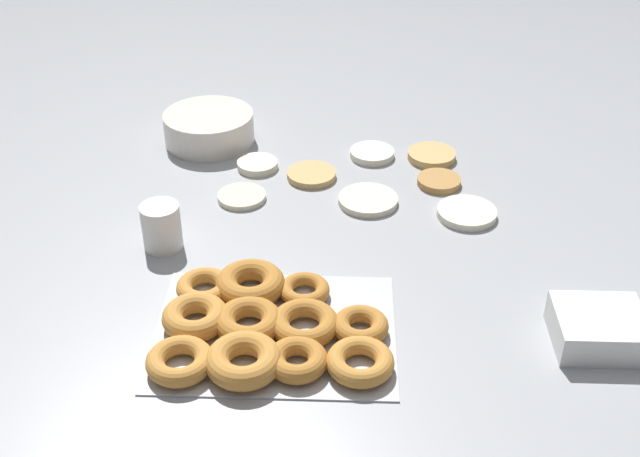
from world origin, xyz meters
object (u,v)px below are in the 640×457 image
at_px(container_stack, 598,329).
at_px(pancake_0, 467,213).
at_px(pancake_2, 439,181).
at_px(pancake_5, 257,165).
at_px(pancake_3, 372,154).
at_px(pancake_4, 368,200).
at_px(donut_tray, 263,326).
at_px(pancake_1, 311,175).
at_px(pancake_6, 242,197).
at_px(paper_cup, 161,227).
at_px(pancake_7, 432,156).
at_px(batter_bowl, 209,128).

bearing_deg(container_stack, pancake_0, 113.84).
bearing_deg(pancake_2, pancake_5, 171.63).
relative_size(pancake_2, pancake_3, 0.93).
relative_size(pancake_4, donut_tray, 0.31).
bearing_deg(pancake_1, pancake_3, 37.01).
height_order(pancake_4, donut_tray, donut_tray).
distance_m(pancake_2, pancake_6, 0.39).
distance_m(pancake_3, paper_cup, 0.51).
relative_size(pancake_3, pancake_4, 0.81).
height_order(pancake_0, pancake_1, same).
xyz_separation_m(pancake_5, pancake_6, (-0.02, -0.13, -0.00)).
xyz_separation_m(pancake_0, pancake_1, (-0.30, 0.13, -0.00)).
relative_size(pancake_3, paper_cup, 1.12).
relative_size(pancake_6, container_stack, 0.71).
bearing_deg(pancake_1, pancake_2, -3.99).
bearing_deg(pancake_4, pancake_6, 178.66).
bearing_deg(paper_cup, pancake_1, 45.29).
height_order(pancake_5, container_stack, container_stack).
height_order(pancake_7, batter_bowl, batter_bowl).
relative_size(pancake_5, pancake_6, 0.90).
height_order(pancake_3, container_stack, container_stack).
height_order(pancake_2, container_stack, container_stack).
bearing_deg(pancake_0, pancake_4, 167.69).
height_order(pancake_1, batter_bowl, batter_bowl).
bearing_deg(donut_tray, pancake_5, 96.78).
distance_m(pancake_2, pancake_7, 0.11).
xyz_separation_m(pancake_1, container_stack, (0.45, -0.48, 0.02)).
bearing_deg(pancake_3, pancake_2, -40.32).
distance_m(pancake_3, donut_tray, 0.61).
relative_size(pancake_6, donut_tray, 0.25).
xyz_separation_m(pancake_3, paper_cup, (-0.38, -0.35, 0.03)).
bearing_deg(pancake_6, paper_cup, -125.89).
relative_size(pancake_3, batter_bowl, 0.48).
height_order(pancake_1, pancake_3, pancake_3).
relative_size(pancake_0, pancake_6, 1.19).
relative_size(pancake_2, pancake_4, 0.76).
height_order(pancake_2, paper_cup, paper_cup).
relative_size(pancake_1, pancake_4, 0.87).
relative_size(pancake_1, pancake_7, 0.98).
distance_m(pancake_0, pancake_6, 0.43).
distance_m(pancake_2, pancake_4, 0.16).
relative_size(pancake_2, pancake_6, 0.93).
distance_m(donut_tray, container_stack, 0.50).
relative_size(pancake_2, donut_tray, 0.24).
xyz_separation_m(pancake_2, batter_bowl, (-0.49, 0.17, 0.03)).
bearing_deg(pancake_5, pancake_2, -8.37).
bearing_deg(pancake_5, pancake_1, -17.83).
xyz_separation_m(pancake_4, pancake_7, (0.14, 0.18, 0.00)).
bearing_deg(pancake_5, container_stack, -42.56).
bearing_deg(paper_cup, pancake_4, 23.64).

